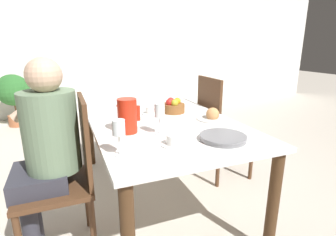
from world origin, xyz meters
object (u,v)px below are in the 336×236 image
(person_seated, at_px, (46,144))
(red_pitcher, at_px, (127,116))
(bread_plate, at_px, (213,116))
(potted_plant, at_px, (13,93))
(chair_person_side, at_px, (67,175))
(wine_glass_water, at_px, (160,112))
(chair_opposite, at_px, (219,126))
(teacup_across, at_px, (151,111))
(teacup_near_person, at_px, (174,141))
(serving_tray, at_px, (223,138))
(wine_glass_juice, at_px, (119,130))
(fruit_bowl, at_px, (173,107))

(person_seated, bearing_deg, red_pitcher, -88.51)
(bread_plate, height_order, potted_plant, same)
(chair_person_side, relative_size, wine_glass_water, 5.01)
(red_pitcher, bearing_deg, chair_opposite, 24.82)
(wine_glass_water, distance_m, teacup_across, 0.51)
(teacup_near_person, bearing_deg, chair_opposite, 43.99)
(chair_person_side, height_order, serving_tray, chair_person_side)
(wine_glass_juice, bearing_deg, potted_plant, 105.87)
(chair_opposite, relative_size, fruit_bowl, 5.32)
(wine_glass_juice, bearing_deg, fruit_bowl, 49.47)
(potted_plant, bearing_deg, bread_plate, -60.06)
(wine_glass_water, distance_m, wine_glass_juice, 0.37)
(bread_plate, relative_size, potted_plant, 0.28)
(wine_glass_juice, bearing_deg, person_seated, 138.28)
(red_pitcher, distance_m, fruit_bowl, 0.58)
(person_seated, bearing_deg, bread_plate, -87.09)
(chair_opposite, xyz_separation_m, serving_tray, (-0.49, -0.79, 0.22))
(wine_glass_water, distance_m, serving_tray, 0.41)
(teacup_near_person, bearing_deg, chair_person_side, 154.57)
(wine_glass_water, bearing_deg, chair_opposite, 34.93)
(red_pitcher, xyz_separation_m, teacup_across, (0.28, 0.38, -0.08))
(wine_glass_water, height_order, serving_tray, wine_glass_water)
(wine_glass_water, height_order, fruit_bowl, wine_glass_water)
(person_seated, relative_size, bread_plate, 5.30)
(teacup_near_person, height_order, teacup_across, same)
(teacup_across, height_order, bread_plate, bread_plate)
(wine_glass_juice, bearing_deg, red_pitcher, 69.91)
(teacup_across, height_order, potted_plant, potted_plant)
(chair_opposite, relative_size, wine_glass_juice, 5.24)
(serving_tray, xyz_separation_m, fruit_bowl, (-0.02, 0.70, 0.03))
(person_seated, distance_m, teacup_across, 0.85)
(chair_person_side, height_order, wine_glass_water, chair_person_side)
(wine_glass_water, bearing_deg, bread_plate, 17.87)
(chair_person_side, distance_m, teacup_near_person, 0.67)
(serving_tray, bearing_deg, wine_glass_juice, 178.81)
(chair_opposite, relative_size, person_seated, 0.81)
(serving_tray, relative_size, potted_plant, 0.34)
(person_seated, xyz_separation_m, serving_tray, (0.96, -0.33, 0.02))
(teacup_near_person, distance_m, teacup_across, 0.69)
(chair_opposite, distance_m, potted_plant, 3.31)
(wine_glass_juice, bearing_deg, teacup_near_person, 3.87)
(teacup_across, relative_size, fruit_bowl, 0.81)
(person_seated, height_order, teacup_near_person, person_seated)
(wine_glass_water, distance_m, fruit_bowl, 0.55)
(chair_opposite, distance_m, teacup_near_person, 1.12)
(chair_opposite, distance_m, person_seated, 1.54)
(wine_glass_water, height_order, teacup_near_person, wine_glass_water)
(chair_opposite, bearing_deg, wine_glass_water, -55.07)
(red_pitcher, xyz_separation_m, teacup_near_person, (0.19, -0.31, -0.08))
(fruit_bowl, bearing_deg, person_seated, -158.84)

